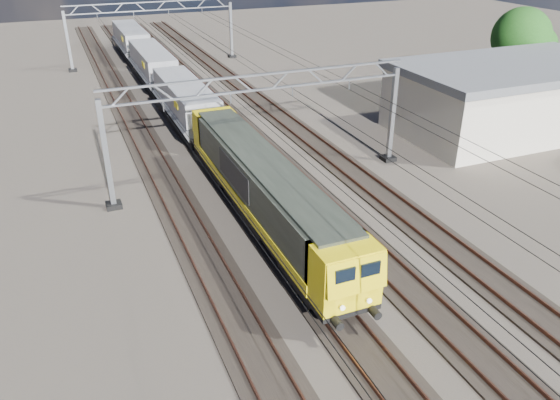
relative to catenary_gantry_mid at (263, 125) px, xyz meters
name	(u,v)px	position (x,y,z in m)	size (l,w,h in m)	color
ground	(287,208)	(0.00, -4.00, -3.91)	(160.00, 160.00, 0.00)	black
track_outer_west	(188,226)	(-6.00, -4.00, -3.83)	(2.60, 140.00, 0.30)	black
track_loco	(256,213)	(-2.00, -4.00, -3.83)	(2.60, 140.00, 0.30)	black
track_inner_east	(318,201)	(2.00, -4.00, -3.83)	(2.60, 140.00, 0.30)	black
track_outer_east	(375,190)	(6.00, -4.00, -3.83)	(2.60, 140.00, 0.30)	black
catenary_gantry_mid	(263,125)	(0.00, 0.00, 0.00)	(19.90, 0.90, 7.11)	gray
catenary_gantry_far	(153,30)	(0.00, 36.00, 0.00)	(19.90, 0.90, 7.11)	gray
overhead_wires	(241,80)	(0.00, 4.00, 1.84)	(12.03, 140.00, 0.53)	black
locomotive	(263,187)	(-2.00, -5.33, -1.58)	(2.76, 21.10, 3.62)	black
hopper_wagon_lead	(186,101)	(-2.00, 12.37, -1.67)	(3.38, 13.00, 3.25)	black
hopper_wagon_mid	(153,64)	(-2.00, 26.57, -1.67)	(3.38, 13.00, 3.25)	black
hopper_wagon_third	(131,39)	(-2.00, 40.77, -1.67)	(3.38, 13.00, 3.25)	black
industrial_shed	(511,97)	(22.00, 2.00, -1.18)	(18.60, 10.60, 5.40)	beige
tree_far	(525,40)	(30.32, 9.79, 1.33)	(5.89, 5.49, 8.20)	#3A2B1A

